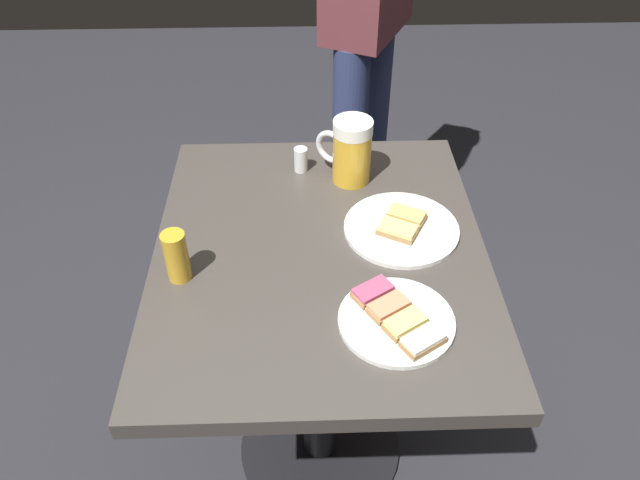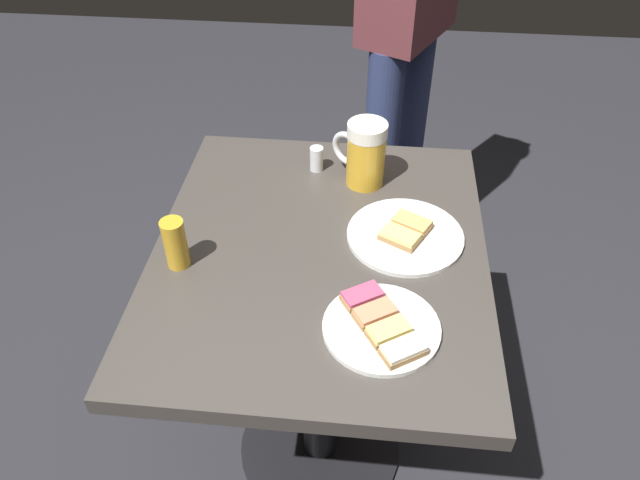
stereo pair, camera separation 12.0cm
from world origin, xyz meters
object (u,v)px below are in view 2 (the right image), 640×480
beer_glass_small (175,243)px  salt_shaker (317,159)px  plate_near (382,326)px  beer_mug (365,153)px  plate_far (405,235)px  patron_standing (408,4)px

beer_glass_small → salt_shaker: beer_glass_small is taller
plate_near → beer_mug: 0.44m
beer_mug → beer_glass_small: bearing=42.1°
salt_shaker → plate_far: bearing=132.3°
plate_near → salt_shaker: 0.50m
beer_glass_small → patron_standing: size_ratio=0.07×
plate_near → patron_standing: size_ratio=0.13×
patron_standing → beer_glass_small: bearing=1.3°
beer_glass_small → plate_far: bearing=-164.4°
salt_shaker → patron_standing: (-0.20, -0.60, 0.14)m
salt_shaker → beer_glass_small: bearing=56.2°
beer_mug → salt_shaker: 0.12m
beer_mug → patron_standing: patron_standing is taller
beer_glass_small → salt_shaker: (-0.23, -0.34, -0.02)m
beer_glass_small → salt_shaker: 0.42m
plate_far → salt_shaker: 0.30m
beer_glass_small → patron_standing: 1.05m
beer_mug → beer_glass_small: size_ratio=1.44×
plate_far → salt_shaker: bearing=-47.7°
salt_shaker → patron_standing: patron_standing is taller
salt_shaker → patron_standing: size_ratio=0.04×
salt_shaker → patron_standing: 0.65m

